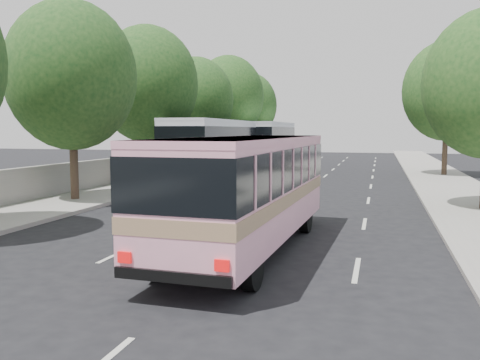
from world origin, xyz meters
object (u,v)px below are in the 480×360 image
(pink_bus, at_px, (248,181))
(tour_coach_front, at_px, (215,144))
(pink_taxi, at_px, (218,190))
(white_pickup, at_px, (236,170))
(tour_coach_rear, at_px, (270,139))

(pink_bus, distance_m, tour_coach_front, 19.35)
(pink_taxi, height_order, white_pickup, white_pickup)
(pink_taxi, height_order, tour_coach_front, tour_coach_front)
(white_pickup, distance_m, tour_coach_front, 2.85)
(pink_taxi, distance_m, white_pickup, 9.93)
(pink_bus, distance_m, white_pickup, 17.33)
(tour_coach_front, xyz_separation_m, tour_coach_rear, (0.46, 14.69, 0.03))
(white_pickup, bearing_deg, tour_coach_front, 136.02)
(pink_taxi, bearing_deg, white_pickup, 104.63)
(tour_coach_rear, bearing_deg, pink_bus, -80.35)
(white_pickup, distance_m, tour_coach_rear, 16.36)
(white_pickup, bearing_deg, pink_bus, -77.28)
(white_pickup, height_order, tour_coach_rear, tour_coach_rear)
(pink_bus, height_order, tour_coach_rear, tour_coach_rear)
(tour_coach_front, relative_size, tour_coach_rear, 0.99)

